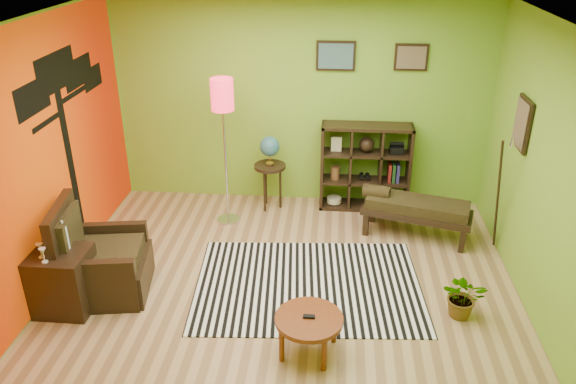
# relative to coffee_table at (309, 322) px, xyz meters

# --- Properties ---
(ground) EXTENTS (5.00, 5.00, 0.00)m
(ground) POSITION_rel_coffee_table_xyz_m (-0.30, 0.95, -0.33)
(ground) COLOR tan
(ground) RESTS_ON ground
(room_shell) EXTENTS (5.04, 4.54, 2.82)m
(room_shell) POSITION_rel_coffee_table_xyz_m (-0.40, 0.96, 1.47)
(room_shell) COLOR #7CB52E
(room_shell) RESTS_ON ground
(zebra_rug) EXTENTS (2.57, 1.92, 0.01)m
(zebra_rug) POSITION_rel_coffee_table_xyz_m (-0.06, 1.03, -0.32)
(zebra_rug) COLOR white
(zebra_rug) RESTS_ON ground
(coffee_table) EXTENTS (0.62, 0.62, 0.40)m
(coffee_table) POSITION_rel_coffee_table_xyz_m (0.00, 0.00, 0.00)
(coffee_table) COLOR maroon
(coffee_table) RESTS_ON ground
(armchair) EXTENTS (0.98, 0.98, 1.04)m
(armchair) POSITION_rel_coffee_table_xyz_m (-2.26, 0.76, -0.02)
(armchair) COLOR black
(armchair) RESTS_ON ground
(side_cabinet) EXTENTS (0.55, 0.50, 0.97)m
(side_cabinet) POSITION_rel_coffee_table_xyz_m (-2.50, 0.43, 0.00)
(side_cabinet) COLOR black
(side_cabinet) RESTS_ON ground
(floor_lamp) EXTENTS (0.29, 0.29, 1.92)m
(floor_lamp) POSITION_rel_coffee_table_xyz_m (-1.20, 2.41, 1.23)
(floor_lamp) COLOR silver
(floor_lamp) RESTS_ON ground
(globe_table) EXTENTS (0.43, 0.43, 1.04)m
(globe_table) POSITION_rel_coffee_table_xyz_m (-0.68, 2.85, 0.46)
(globe_table) COLOR black
(globe_table) RESTS_ON ground
(cube_shelf) EXTENTS (1.20, 0.35, 1.20)m
(cube_shelf) POSITION_rel_coffee_table_xyz_m (0.61, 2.98, 0.27)
(cube_shelf) COLOR black
(cube_shelf) RESTS_ON ground
(bench) EXTENTS (1.41, 0.81, 0.62)m
(bench) POSITION_rel_coffee_table_xyz_m (1.19, 2.24, 0.06)
(bench) COLOR black
(bench) RESTS_ON ground
(potted_plant) EXTENTS (0.49, 0.53, 0.37)m
(potted_plant) POSITION_rel_coffee_table_xyz_m (1.51, 0.65, -0.15)
(potted_plant) COLOR #26661E
(potted_plant) RESTS_ON ground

